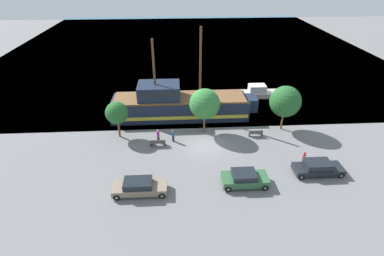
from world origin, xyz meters
name	(u,v)px	position (x,y,z in m)	size (l,w,h in m)	color
ground_plane	(204,146)	(0.00, 0.00, 0.00)	(160.00, 160.00, 0.00)	slate
water_surface	(187,45)	(0.00, 44.00, 0.00)	(80.00, 80.00, 0.00)	#38667F
pirate_ship	(178,104)	(-2.77, 7.44, 1.70)	(18.85, 4.61, 11.52)	#192338
moored_boat_dockside	(259,92)	(9.52, 13.25, 0.66)	(6.15, 2.23, 1.81)	#B7B2A8
parked_car_curb_front	(139,187)	(-6.52, -7.34, 0.69)	(4.81, 1.88, 1.38)	#7F705B
parked_car_curb_mid	(318,168)	(10.55, -5.54, 0.68)	(4.74, 1.90, 1.38)	black
parked_car_curb_rear	(245,178)	(3.08, -6.77, 0.70)	(4.24, 2.02, 1.40)	#2D5B38
fire_hydrant	(305,155)	(10.30, -2.95, 0.41)	(0.42, 0.25, 0.76)	red
bench_promenade_east	(158,143)	(-5.20, 0.25, 0.44)	(1.70, 0.45, 0.85)	#4C4742
bench_promenade_west	(256,133)	(6.23, 1.69, 0.43)	(1.60, 0.45, 0.85)	#4C4742
pedestrian_walking_near	(158,136)	(-5.18, 1.05, 0.84)	(0.32, 0.32, 1.67)	#232838
pedestrian_walking_far	(173,136)	(-3.48, 1.14, 0.77)	(0.32, 0.32, 1.53)	#232838
tree_row_east	(117,113)	(-9.78, 2.57, 3.13)	(2.58, 2.58, 4.43)	brown
tree_row_mideast	(205,104)	(0.24, 3.04, 3.75)	(3.57, 3.57, 5.54)	brown
tree_row_midwest	(285,102)	(9.79, 3.26, 3.70)	(3.68, 3.68, 5.55)	brown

